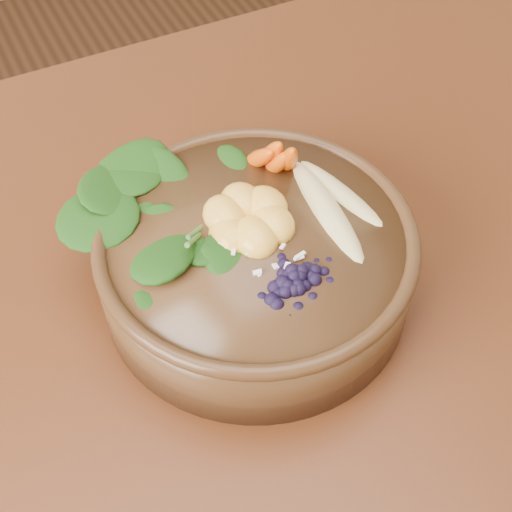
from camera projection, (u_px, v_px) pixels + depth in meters
dining_table at (253, 376)px, 0.70m from camera, size 1.60×0.90×0.75m
stoneware_bowl at (256, 263)px, 0.62m from camera, size 0.28×0.28×0.07m
kale_heap at (180, 193)px, 0.60m from camera, size 0.18×0.17×0.04m
carrot_cluster at (266, 132)px, 0.62m from camera, size 0.06×0.06×0.08m
banana_halves at (335, 190)px, 0.61m from camera, size 0.07×0.16×0.03m
mandarin_cluster at (248, 209)px, 0.59m from camera, size 0.08×0.09×0.03m
blueberry_pile at (294, 266)px, 0.55m from camera, size 0.13×0.10×0.04m
coconut_flakes at (269, 247)px, 0.58m from camera, size 0.09×0.07×0.01m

